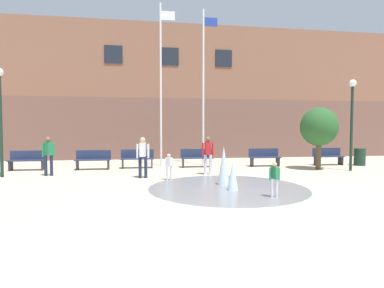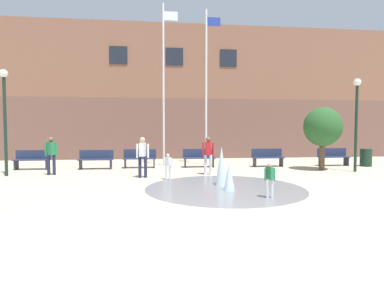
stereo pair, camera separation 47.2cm
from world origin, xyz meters
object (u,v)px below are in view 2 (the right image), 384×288
(child_with_pink_shirt, at_px, (168,165))
(park_bench_center, at_px, (140,158))
(park_bench_under_left_flagpole, at_px, (96,159))
(adult_watching, at_px, (51,153))
(child_running, at_px, (270,177))
(trash_can, at_px, (366,158))
(park_bench_near_trashcan, at_px, (268,157))
(flagpole_left, at_px, (164,81))
(adult_in_red, at_px, (143,154))
(flagpole_right, at_px, (207,83))
(park_bench_far_right, at_px, (333,157))
(adult_near_bench, at_px, (208,152))
(lamp_post_left_lane, at_px, (5,108))
(street_tree_near_building, at_px, (323,127))
(lamp_post_right_lane, at_px, (357,112))
(park_bench_under_right_flagpole, at_px, (199,158))
(park_bench_far_left, at_px, (32,159))

(child_with_pink_shirt, bearing_deg, park_bench_center, 159.27)
(park_bench_under_left_flagpole, distance_m, adult_watching, 2.30)
(child_running, xyz_separation_m, trash_can, (7.56, 6.39, -0.13))
(park_bench_near_trashcan, bearing_deg, flagpole_left, 168.34)
(park_bench_under_left_flagpole, relative_size, child_running, 1.62)
(park_bench_center, distance_m, adult_in_red, 3.16)
(park_bench_under_left_flagpole, relative_size, adult_watching, 1.01)
(flagpole_right, bearing_deg, trash_can, -10.72)
(park_bench_near_trashcan, distance_m, park_bench_far_right, 3.53)
(adult_near_bench, xyz_separation_m, lamp_post_left_lane, (-8.20, 0.55, 1.83))
(park_bench_center, height_order, adult_watching, adult_watching)
(park_bench_center, distance_m, flagpole_left, 4.24)
(park_bench_far_right, xyz_separation_m, child_running, (-6.02, -6.81, 0.10))
(child_with_pink_shirt, relative_size, child_running, 1.00)
(flagpole_left, height_order, trash_can, flagpole_left)
(adult_in_red, relative_size, street_tree_near_building, 0.54)
(adult_watching, height_order, street_tree_near_building, street_tree_near_building)
(lamp_post_left_lane, xyz_separation_m, lamp_post_right_lane, (14.91, -0.36, -0.08))
(park_bench_under_left_flagpole, relative_size, child_with_pink_shirt, 1.62)
(lamp_post_right_lane, bearing_deg, adult_in_red, -175.89)
(park_bench_under_left_flagpole, relative_size, flagpole_left, 0.19)
(flagpole_left, bearing_deg, adult_in_red, -102.94)
(adult_in_red, bearing_deg, adult_watching, 83.77)
(flagpole_left, bearing_deg, park_bench_under_left_flagpole, -160.94)
(park_bench_under_right_flagpole, relative_size, adult_in_red, 1.01)
(park_bench_under_right_flagpole, height_order, park_bench_near_trashcan, same)
(flagpole_left, distance_m, lamp_post_right_lane, 9.26)
(park_bench_under_left_flagpole, relative_size, park_bench_far_right, 1.00)
(park_bench_center, height_order, park_bench_far_right, same)
(child_with_pink_shirt, height_order, adult_in_red, adult_in_red)
(park_bench_far_right, height_order, adult_watching, adult_watching)
(park_bench_far_left, distance_m, adult_in_red, 6.14)
(adult_in_red, height_order, flagpole_left, flagpole_left)
(park_bench_far_right, relative_size, flagpole_right, 0.20)
(park_bench_under_right_flagpole, relative_size, adult_watching, 1.01)
(park_bench_under_right_flagpole, xyz_separation_m, child_with_pink_shirt, (-1.66, -3.68, 0.10))
(park_bench_far_left, xyz_separation_m, park_bench_center, (5.01, 0.08, 0.00))
(park_bench_under_left_flagpole, height_order, lamp_post_left_lane, lamp_post_left_lane)
(adult_watching, bearing_deg, street_tree_near_building, -140.08)
(park_bench_far_right, bearing_deg, park_bench_under_right_flagpole, 178.54)
(park_bench_far_left, xyz_separation_m, trash_can, (16.53, -0.57, -0.03))
(park_bench_under_left_flagpole, bearing_deg, lamp_post_left_lane, -150.11)
(park_bench_near_trashcan, xyz_separation_m, child_with_pink_shirt, (-5.17, -3.53, 0.10))
(flagpole_right, relative_size, lamp_post_left_lane, 1.91)
(adult_watching, bearing_deg, trash_can, -135.88)
(park_bench_under_left_flagpole, height_order, adult_near_bench, adult_near_bench)
(flagpole_left, bearing_deg, park_bench_near_trashcan, -11.66)
(park_bench_under_right_flagpole, bearing_deg, park_bench_under_left_flagpole, -177.67)
(flagpole_right, relative_size, street_tree_near_building, 2.79)
(park_bench_center, relative_size, adult_in_red, 1.01)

